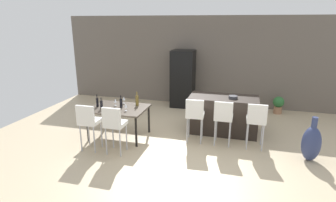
# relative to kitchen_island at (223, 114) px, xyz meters

# --- Properties ---
(ground_plane) EXTENTS (10.00, 10.00, 0.00)m
(ground_plane) POSITION_rel_kitchen_island_xyz_m (-0.65, -0.77, -0.46)
(ground_plane) COLOR #C6B28E
(back_wall) EXTENTS (10.00, 0.12, 2.90)m
(back_wall) POSITION_rel_kitchen_island_xyz_m (-0.65, 2.35, 0.99)
(back_wall) COLOR #665B51
(back_wall) RESTS_ON ground_plane
(kitchen_island) EXTENTS (1.68, 0.84, 0.92)m
(kitchen_island) POSITION_rel_kitchen_island_xyz_m (0.00, 0.00, 0.00)
(kitchen_island) COLOR black
(kitchen_island) RESTS_ON ground_plane
(bar_chair_left) EXTENTS (0.42, 0.42, 1.05)m
(bar_chair_left) POSITION_rel_kitchen_island_xyz_m (-0.58, -0.80, 0.24)
(bar_chair_left) COLOR white
(bar_chair_left) RESTS_ON ground_plane
(bar_chair_middle) EXTENTS (0.40, 0.40, 1.05)m
(bar_chair_middle) POSITION_rel_kitchen_island_xyz_m (0.06, -0.80, 0.24)
(bar_chair_middle) COLOR white
(bar_chair_middle) RESTS_ON ground_plane
(bar_chair_right) EXTENTS (0.41, 0.41, 1.05)m
(bar_chair_right) POSITION_rel_kitchen_island_xyz_m (0.76, -0.80, 0.24)
(bar_chair_right) COLOR white
(bar_chair_right) RESTS_ON ground_plane
(dining_table) EXTENTS (1.33, 0.99, 0.74)m
(dining_table) POSITION_rel_kitchen_island_xyz_m (-2.39, -0.97, 0.22)
(dining_table) COLOR #4C4238
(dining_table) RESTS_ON ground_plane
(dining_chair_near) EXTENTS (0.40, 0.40, 1.05)m
(dining_chair_near) POSITION_rel_kitchen_island_xyz_m (-2.69, -1.82, 0.24)
(dining_chair_near) COLOR white
(dining_chair_near) RESTS_ON ground_plane
(dining_chair_far) EXTENTS (0.40, 0.40, 1.05)m
(dining_chair_far) POSITION_rel_kitchen_island_xyz_m (-2.09, -1.82, 0.24)
(dining_chair_far) COLOR white
(dining_chair_far) RESTS_ON ground_plane
(wine_bottle_far) EXTENTS (0.06, 0.06, 0.28)m
(wine_bottle_far) POSITION_rel_kitchen_island_xyz_m (-2.72, -1.18, 0.39)
(wine_bottle_far) COLOR black
(wine_bottle_far) RESTS_ON dining_table
(wine_bottle_end) EXTENTS (0.07, 0.07, 0.29)m
(wine_bottle_end) POSITION_rel_kitchen_island_xyz_m (-2.34, -0.94, 0.39)
(wine_bottle_end) COLOR black
(wine_bottle_end) RESTS_ON dining_table
(wine_bottle_inner) EXTENTS (0.08, 0.08, 0.35)m
(wine_bottle_inner) POSITION_rel_kitchen_island_xyz_m (-2.02, -0.70, 0.41)
(wine_bottle_inner) COLOR brown
(wine_bottle_inner) RESTS_ON dining_table
(wine_bottle_middle) EXTENTS (0.06, 0.06, 0.30)m
(wine_bottle_middle) POSITION_rel_kitchen_island_xyz_m (-2.92, -1.01, 0.39)
(wine_bottle_middle) COLOR black
(wine_bottle_middle) RESTS_ON dining_table
(wine_glass_left) EXTENTS (0.07, 0.07, 0.17)m
(wine_glass_left) POSITION_rel_kitchen_island_xyz_m (-2.53, -0.84, 0.40)
(wine_glass_left) COLOR silver
(wine_glass_left) RESTS_ON dining_table
(wine_glass_right) EXTENTS (0.07, 0.07, 0.17)m
(wine_glass_right) POSITION_rel_kitchen_island_xyz_m (-2.12, -1.14, 0.40)
(wine_glass_right) COLOR silver
(wine_glass_right) RESTS_ON dining_table
(wine_glass_near) EXTENTS (0.07, 0.07, 0.17)m
(wine_glass_near) POSITION_rel_kitchen_island_xyz_m (-2.41, -0.60, 0.40)
(wine_glass_near) COLOR silver
(wine_glass_near) RESTS_ON dining_table
(refrigerator) EXTENTS (0.72, 0.68, 1.84)m
(refrigerator) POSITION_rel_kitchen_island_xyz_m (-1.45, 1.91, 0.46)
(refrigerator) COLOR black
(refrigerator) RESTS_ON ground_plane
(fruit_bowl) EXTENTS (0.21, 0.21, 0.07)m
(fruit_bowl) POSITION_rel_kitchen_island_xyz_m (0.22, -0.10, 0.50)
(fruit_bowl) COLOR #333338
(fruit_bowl) RESTS_ON kitchen_island
(floor_vase) EXTENTS (0.36, 0.36, 0.93)m
(floor_vase) POSITION_rel_kitchen_island_xyz_m (1.83, -1.07, -0.09)
(floor_vase) COLOR navy
(floor_vase) RESTS_ON ground_plane
(potted_plant) EXTENTS (0.33, 0.33, 0.53)m
(potted_plant) POSITION_rel_kitchen_island_xyz_m (1.53, 1.90, -0.16)
(potted_plant) COLOR #996B4C
(potted_plant) RESTS_ON ground_plane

